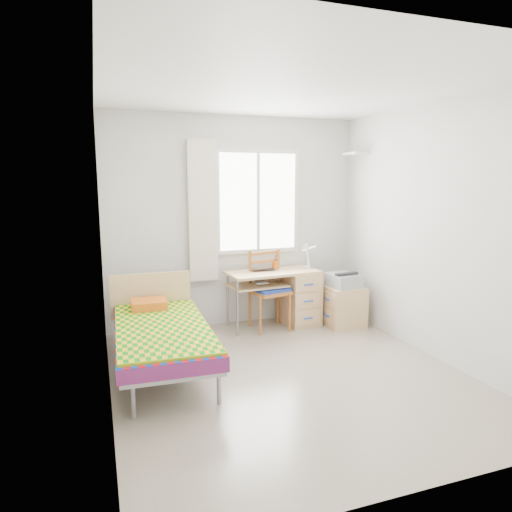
% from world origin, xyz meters
% --- Properties ---
extents(floor, '(3.50, 3.50, 0.00)m').
position_xyz_m(floor, '(0.00, 0.00, 0.00)').
color(floor, '#BCAD93').
rests_on(floor, ground).
extents(ceiling, '(3.50, 3.50, 0.00)m').
position_xyz_m(ceiling, '(0.00, 0.00, 2.60)').
color(ceiling, white).
rests_on(ceiling, wall_back).
extents(wall_back, '(3.20, 0.00, 3.20)m').
position_xyz_m(wall_back, '(0.00, 1.75, 1.30)').
color(wall_back, silver).
rests_on(wall_back, ground).
extents(wall_left, '(0.00, 3.50, 3.50)m').
position_xyz_m(wall_left, '(-1.60, 0.00, 1.30)').
color(wall_left, silver).
rests_on(wall_left, ground).
extents(wall_right, '(0.00, 3.50, 3.50)m').
position_xyz_m(wall_right, '(1.60, 0.00, 1.30)').
color(wall_right, silver).
rests_on(wall_right, ground).
extents(window, '(1.10, 0.04, 1.30)m').
position_xyz_m(window, '(0.30, 1.73, 1.55)').
color(window, white).
rests_on(window, wall_back).
extents(curtain, '(0.35, 0.05, 1.70)m').
position_xyz_m(curtain, '(-0.42, 1.68, 1.45)').
color(curtain, white).
rests_on(curtain, wall_back).
extents(floating_shelf, '(0.20, 0.32, 0.03)m').
position_xyz_m(floating_shelf, '(1.49, 1.40, 2.15)').
color(floating_shelf, white).
rests_on(floating_shelf, wall_right).
extents(bed, '(0.92, 1.87, 0.80)m').
position_xyz_m(bed, '(-1.11, 0.56, 0.39)').
color(bed, '#919399').
rests_on(bed, floor).
extents(desk, '(1.17, 0.61, 0.71)m').
position_xyz_m(desk, '(0.69, 1.43, 0.39)').
color(desk, tan).
rests_on(desk, floor).
extents(chair, '(0.50, 0.50, 0.97)m').
position_xyz_m(chair, '(0.33, 1.40, 0.54)').
color(chair, '#AA6421').
rests_on(chair, floor).
extents(cabinet, '(0.47, 0.42, 0.50)m').
position_xyz_m(cabinet, '(1.25, 1.15, 0.25)').
color(cabinet, tan).
rests_on(cabinet, floor).
extents(printer, '(0.38, 0.42, 0.17)m').
position_xyz_m(printer, '(1.24, 1.19, 0.59)').
color(printer, '#9A9BA1').
rests_on(printer, cabinet).
extents(laptop, '(0.31, 0.22, 0.02)m').
position_xyz_m(laptop, '(0.28, 1.46, 0.72)').
color(laptop, black).
rests_on(laptop, desk).
extents(pen_cup, '(0.09, 0.09, 0.10)m').
position_xyz_m(pen_cup, '(0.48, 1.56, 0.76)').
color(pen_cup, orange).
rests_on(pen_cup, desk).
extents(task_lamp, '(0.21, 0.30, 0.35)m').
position_xyz_m(task_lamp, '(0.84, 1.37, 0.92)').
color(task_lamp, white).
rests_on(task_lamp, desk).
extents(book, '(0.16, 0.21, 0.02)m').
position_xyz_m(book, '(0.15, 1.40, 0.59)').
color(book, gray).
rests_on(book, desk).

